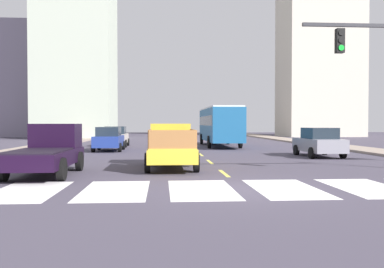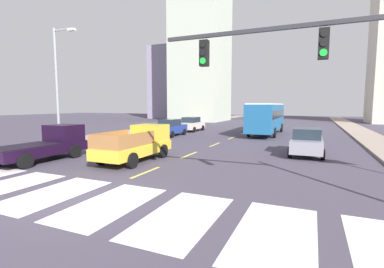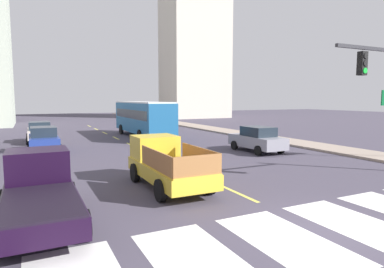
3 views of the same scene
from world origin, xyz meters
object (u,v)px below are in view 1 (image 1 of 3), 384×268
Objects in this scene: city_bus at (220,124)px; sedan_near_right at (319,142)px; sedan_mid at (116,137)px; pickup_dark at (49,150)px; sedan_far at (109,139)px; pickup_stakebed at (171,147)px.

sedan_near_right is (4.30, -11.77, -1.09)m from city_bus.
city_bus reaches higher than sedan_mid.
sedan_far is (0.61, 13.87, -0.06)m from pickup_dark.
sedan_mid is (0.51, 19.51, -0.06)m from pickup_dark.
city_bus is at bearing 107.73° from sedan_near_right.
pickup_dark reaches higher than sedan_near_right.
pickup_dark is at bearing -153.80° from pickup_stakebed.
sedan_mid is at bearing 86.99° from pickup_dark.
city_bus is at bearing 77.41° from pickup_stakebed.
pickup_dark is 0.48× the size of city_bus.
pickup_dark is 1.18× the size of sedan_mid.
sedan_mid is 17.73m from sedan_near_right.
sedan_mid is (-4.30, 17.37, -0.08)m from pickup_stakebed.
sedan_far and sedan_mid have the same top height.
sedan_far is at bearing 152.10° from sedan_near_right.
sedan_far is 5.63m from sedan_mid.
sedan_mid is (-0.10, 5.63, 0.00)m from sedan_far.
sedan_far is at bearing 85.96° from pickup_dark.
pickup_dark is at bearing -153.21° from sedan_near_right.
pickup_stakebed is 12.46m from sedan_far.
sedan_far and sedan_near_right have the same top height.
pickup_stakebed reaches higher than sedan_near_right.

